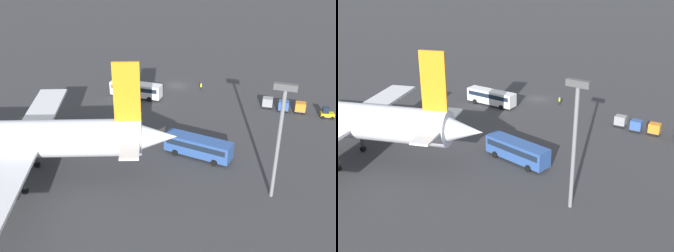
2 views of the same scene
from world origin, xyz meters
TOP-DOWN VIEW (x-y plane):
  - ground_plane at (0.00, 0.00)m, footprint 600.00×600.00m
  - airplane at (9.56, 41.72)m, footprint 43.14×36.84m
  - shuttle_bus_near at (5.90, 8.82)m, footprint 10.71×3.02m
  - shuttle_bus_far at (-12.37, 27.20)m, footprint 10.91×4.19m
  - baggage_tug at (-31.21, 5.97)m, footprint 2.59×1.99m
  - worker_person at (-5.73, 0.99)m, footprint 0.38×0.38m
  - cargo_cart_orange at (-26.41, 5.41)m, footprint 2.10×1.80m
  - cargo_cart_blue at (-23.33, 5.75)m, footprint 2.10×1.80m
  - cargo_cart_grey at (-20.25, 5.15)m, footprint 2.10×1.80m
  - light_pole at (-24.50, 33.80)m, footprint 2.80×0.70m

SIDE VIEW (x-z plane):
  - ground_plane at x=0.00m, z-range 0.00..0.00m
  - worker_person at x=-5.73m, z-range 0.00..1.74m
  - baggage_tug at x=-31.21m, z-range -0.11..1.99m
  - cargo_cart_orange at x=-26.41m, z-range 0.16..2.22m
  - cargo_cart_blue at x=-23.33m, z-range 0.16..2.22m
  - cargo_cart_grey at x=-20.25m, z-range 0.16..2.22m
  - shuttle_bus_near at x=5.90m, z-range 0.31..3.43m
  - shuttle_bus_far at x=-12.37m, z-range 0.32..3.50m
  - airplane at x=9.56m, z-range -2.16..15.34m
  - light_pole at x=-24.50m, z-range 1.95..18.18m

